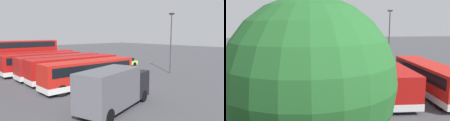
% 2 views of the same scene
% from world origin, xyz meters
% --- Properties ---
extents(ground_plane, '(140.00, 140.00, 0.00)m').
position_xyz_m(ground_plane, '(0.00, 0.00, 0.00)').
color(ground_plane, '#47474C').
extents(bus_single_deck_near_end, '(2.65, 10.72, 2.95)m').
position_xyz_m(bus_single_deck_near_end, '(-9.24, 11.81, 1.62)').
color(bus_single_deck_near_end, red).
rests_on(bus_single_deck_near_end, ground).
extents(bus_single_deck_second, '(3.06, 11.52, 2.95)m').
position_xyz_m(bus_single_deck_second, '(-5.27, 11.12, 1.62)').
color(bus_single_deck_second, '#B71411').
rests_on(bus_single_deck_second, ground).
extents(bus_single_deck_third, '(2.85, 11.22, 2.95)m').
position_xyz_m(bus_single_deck_third, '(-1.99, 11.34, 1.62)').
color(bus_single_deck_third, '#A51919').
rests_on(bus_single_deck_third, ground).
extents(bus_single_deck_fourth, '(2.96, 11.27, 2.95)m').
position_xyz_m(bus_single_deck_fourth, '(1.94, 11.93, 1.62)').
color(bus_single_deck_fourth, '#B71411').
rests_on(bus_single_deck_fourth, ground).
extents(bus_single_deck_fifth, '(2.65, 11.96, 2.95)m').
position_xyz_m(bus_single_deck_fifth, '(5.38, 11.37, 1.62)').
color(bus_single_deck_fifth, '#B71411').
rests_on(bus_single_deck_fifth, ground).
extents(bus_double_decker_sixth, '(2.64, 10.96, 4.55)m').
position_xyz_m(bus_double_decker_sixth, '(9.18, 11.82, 2.45)').
color(bus_double_decker_sixth, '#B71411').
rests_on(bus_double_decker_sixth, ground).
extents(car_hatchback_silver, '(2.94, 4.79, 1.43)m').
position_xyz_m(car_hatchback_silver, '(-0.33, -2.51, 0.70)').
color(car_hatchback_silver, '#A5D14C').
rests_on(car_hatchback_silver, ground).
extents(lamp_post_tall, '(0.70, 0.30, 8.65)m').
position_xyz_m(lamp_post_tall, '(-10.05, -2.13, 5.02)').
color(lamp_post_tall, '#38383D').
rests_on(lamp_post_tall, ground).
extents(waste_bin_yellow, '(0.60, 0.60, 0.95)m').
position_xyz_m(waste_bin_yellow, '(7.43, 2.11, 0.47)').
color(waste_bin_yellow, yellow).
rests_on(waste_bin_yellow, ground).
extents(tree_midleft, '(4.98, 4.98, 7.69)m').
position_xyz_m(tree_midleft, '(1.91, 25.43, 5.19)').
color(tree_midleft, '#4C3823').
rests_on(tree_midleft, ground).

